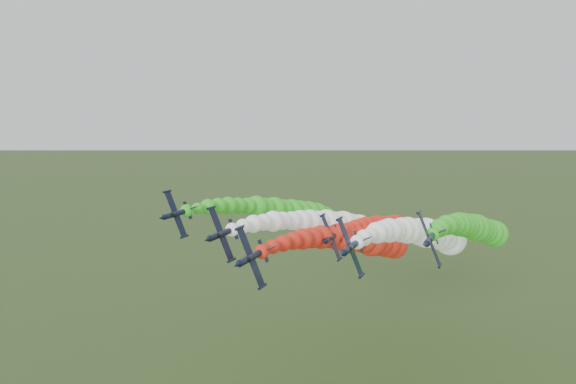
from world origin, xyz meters
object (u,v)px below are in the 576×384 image
jet_inner_left (338,226)px  jet_trail (403,230)px  jet_lead (364,241)px  jet_outer_right (477,229)px  jet_inner_right (428,235)px  jet_outer_left (294,213)px

jet_inner_left → jet_trail: 24.21m
jet_inner_left → jet_trail: bearing=62.0°
jet_lead → jet_outer_right: (21.81, 15.51, 1.21)m
jet_inner_right → jet_lead: bearing=-147.5°
jet_inner_right → jet_trail: 23.08m
jet_lead → jet_trail: bearing=83.8°
jet_lead → jet_outer_right: size_ratio=1.00×
jet_lead → jet_outer_left: bearing=143.1°
jet_lead → jet_outer_left: jet_outer_left is taller
jet_outer_left → jet_outer_right: jet_outer_left is taller
jet_inner_right → jet_outer_left: (-34.81, 9.21, 1.10)m
jet_inner_left → jet_outer_right: 30.92m
jet_inner_right → jet_outer_right: jet_outer_right is taller
jet_inner_right → jet_outer_left: bearing=165.2°
jet_inner_left → jet_inner_right: bearing=0.5°
jet_inner_right → jet_outer_left: jet_outer_left is taller
jet_inner_right → jet_outer_right: size_ratio=1.01×
jet_lead → jet_outer_left: size_ratio=1.00×
jet_lead → jet_inner_left: size_ratio=1.00×
jet_inner_right → jet_outer_left: size_ratio=1.01×
jet_inner_left → jet_outer_left: 17.31m
jet_outer_right → jet_trail: 23.21m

